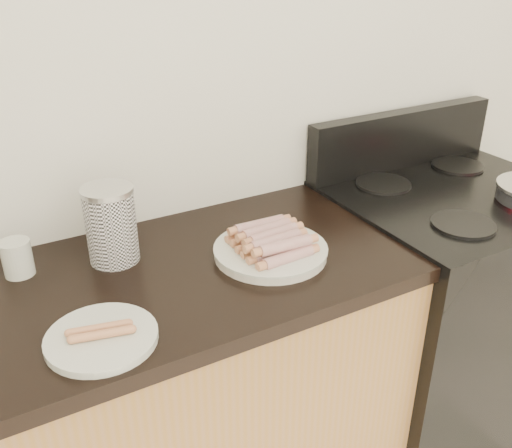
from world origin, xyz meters
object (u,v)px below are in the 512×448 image
canister (111,225)px  side_plate (102,338)px  stove (439,310)px  main_plate (270,252)px  mug (17,258)px

canister → side_plate: bearing=-111.5°
stove → canister: 1.22m
stove → canister: canister is taller
stove → canister: (-1.08, 0.15, 0.54)m
stove → main_plate: size_ratio=3.11×
stove → side_plate: (-1.20, -0.17, 0.45)m
main_plate → stove: bearing=2.4°
main_plate → side_plate: bearing=-164.4°
stove → mug: 1.41m
stove → main_plate: 0.85m
side_plate → canister: (0.12, 0.31, 0.09)m
canister → mug: 0.24m
main_plate → mug: size_ratio=3.24×
side_plate → mug: 0.37m
stove → mug: bearing=171.6°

